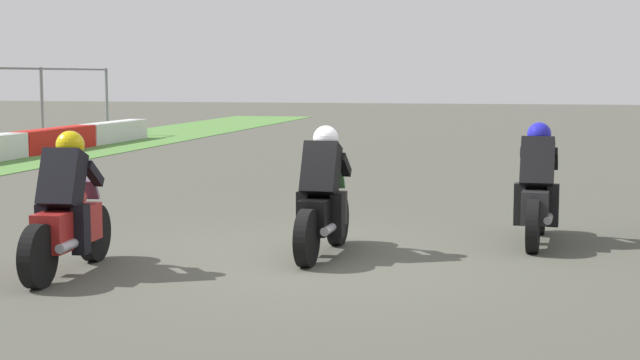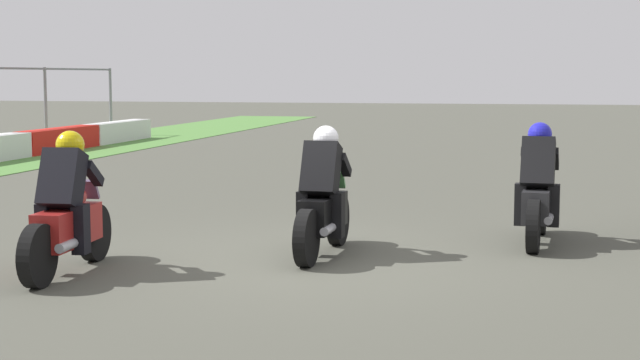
{
  "view_description": "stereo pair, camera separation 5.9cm",
  "coord_description": "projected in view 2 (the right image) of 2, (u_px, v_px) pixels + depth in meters",
  "views": [
    {
      "loc": [
        -10.32,
        -2.37,
        2.09
      ],
      "look_at": [
        0.12,
        -0.03,
        0.9
      ],
      "focal_mm": 52.92,
      "sensor_mm": 36.0,
      "label": 1
    },
    {
      "loc": [
        -10.31,
        -2.43,
        2.09
      ],
      "look_at": [
        0.12,
        -0.03,
        0.9
      ],
      "focal_mm": 52.92,
      "sensor_mm": 36.0,
      "label": 2
    }
  ],
  "objects": [
    {
      "name": "ground_plane",
      "position": [
        315.0,
        259.0,
        10.76
      ],
      "size": [
        120.0,
        120.0,
        0.0
      ],
      "primitive_type": "plane",
      "color": "#48493F"
    },
    {
      "name": "rider_lane_c",
      "position": [
        323.0,
        202.0,
        10.94
      ],
      "size": [
        2.04,
        0.55,
        1.51
      ],
      "rotation": [
        0.0,
        0.0,
        -0.04
      ],
      "color": "black",
      "rests_on": "ground_plane"
    },
    {
      "name": "rider_lane_b",
      "position": [
        538.0,
        194.0,
        11.72
      ],
      "size": [
        2.04,
        0.55,
        1.51
      ],
      "rotation": [
        0.0,
        0.0,
        -0.06
      ],
      "color": "black",
      "rests_on": "ground_plane"
    },
    {
      "name": "rider_lane_d",
      "position": [
        67.0,
        215.0,
        9.93
      ],
      "size": [
        2.04,
        0.55,
        1.51
      ],
      "rotation": [
        0.0,
        0.0,
        0.06
      ],
      "color": "black",
      "rests_on": "ground_plane"
    }
  ]
}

